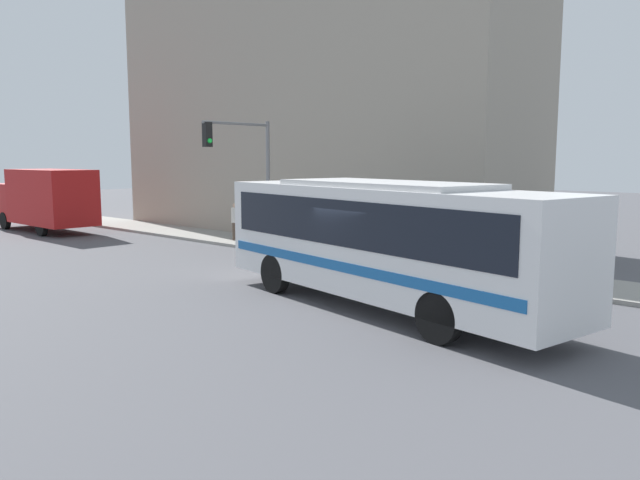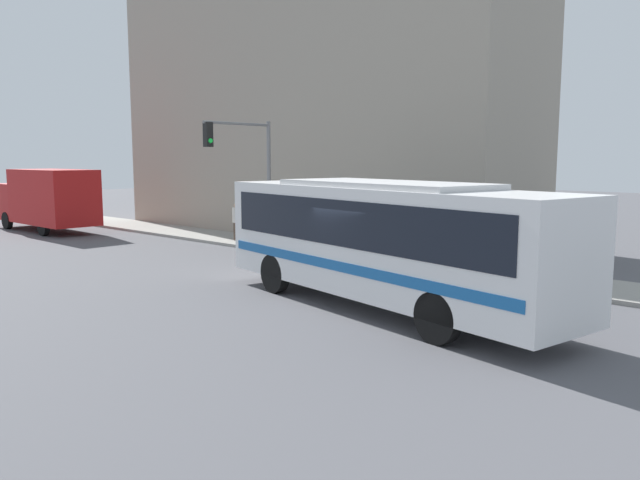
% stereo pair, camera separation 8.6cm
% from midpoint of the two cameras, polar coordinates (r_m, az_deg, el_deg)
% --- Properties ---
extents(ground_plane, '(120.00, 120.00, 0.00)m').
position_cam_midpoint_polar(ground_plane, '(15.53, 4.92, -6.30)').
color(ground_plane, '#515156').
extents(sidewalk, '(2.77, 70.00, 0.13)m').
position_cam_midpoint_polar(sidewalk, '(34.40, -15.98, 1.14)').
color(sidewalk, gray).
rests_on(sidewalk, ground_plane).
extents(building_facade, '(6.00, 22.21, 12.59)m').
position_cam_midpoint_polar(building_facade, '(30.90, -1.30, 12.32)').
color(building_facade, '#9E9384').
rests_on(building_facade, ground_plane).
extents(city_bus, '(4.28, 10.54, 3.14)m').
position_cam_midpoint_polar(city_bus, '(15.22, 5.64, 0.42)').
color(city_bus, white).
rests_on(city_bus, ground_plane).
extents(delivery_truck, '(2.34, 7.43, 3.14)m').
position_cam_midpoint_polar(delivery_truck, '(34.45, -23.93, 3.54)').
color(delivery_truck, '#B21919').
rests_on(delivery_truck, ground_plane).
extents(fire_hydrant, '(0.27, 0.37, 0.70)m').
position_cam_midpoint_polar(fire_hydrant, '(22.61, 2.17, -0.70)').
color(fire_hydrant, gold).
rests_on(fire_hydrant, sidewalk).
extents(traffic_light_pole, '(3.28, 0.35, 5.03)m').
position_cam_midpoint_polar(traffic_light_pole, '(24.64, -6.87, 7.21)').
color(traffic_light_pole, slate).
rests_on(traffic_light_pole, sidewalk).
extents(parking_meter, '(0.14, 0.14, 1.22)m').
position_cam_midpoint_polar(parking_meter, '(23.99, -1.77, 0.94)').
color(parking_meter, slate).
rests_on(parking_meter, sidewalk).
extents(pedestrian_near_corner, '(0.34, 0.34, 1.58)m').
position_cam_midpoint_polar(pedestrian_near_corner, '(24.67, -1.93, 1.04)').
color(pedestrian_near_corner, '#23283D').
rests_on(pedestrian_near_corner, sidewalk).
extents(pedestrian_mid_block, '(0.34, 0.34, 1.63)m').
position_cam_midpoint_polar(pedestrian_mid_block, '(27.49, -7.84, 1.70)').
color(pedestrian_mid_block, '#47382D').
rests_on(pedestrian_mid_block, sidewalk).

